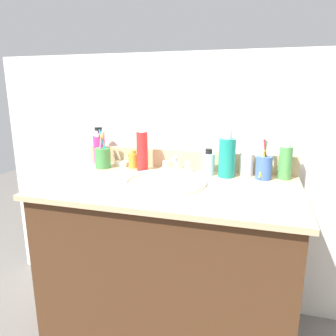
{
  "coord_description": "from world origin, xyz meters",
  "views": [
    {
      "loc": [
        0.35,
        -1.21,
        1.13
      ],
      "look_at": [
        -0.01,
        0.0,
        0.81
      ],
      "focal_mm": 33.85,
      "sensor_mm": 36.0,
      "label": 1
    }
  ],
  "objects_px": {
    "bottle_oil_amber": "(134,160)",
    "soap_bar": "(122,164)",
    "faucet": "(176,166)",
    "bottle_mouthwash_teal": "(227,157)",
    "bottle_soap_pink": "(99,147)",
    "cup_green": "(103,157)",
    "bottle_toner_green": "(285,162)",
    "cup_blue_plastic": "(264,166)",
    "bottle_lotion_white": "(247,163)",
    "bottle_spray_red": "(142,150)",
    "bottle_gel_clear": "(208,163)"
  },
  "relations": [
    {
      "from": "bottle_lotion_white",
      "to": "bottle_toner_green",
      "type": "bearing_deg",
      "value": -5.06
    },
    {
      "from": "bottle_toner_green",
      "to": "bottle_mouthwash_teal",
      "type": "relative_size",
      "value": 0.78
    },
    {
      "from": "bottle_mouthwash_teal",
      "to": "bottle_gel_clear",
      "type": "relative_size",
      "value": 1.76
    },
    {
      "from": "bottle_soap_pink",
      "to": "cup_blue_plastic",
      "type": "xyz_separation_m",
      "value": [
        0.83,
        -0.06,
        -0.03
      ]
    },
    {
      "from": "soap_bar",
      "to": "bottle_toner_green",
      "type": "bearing_deg",
      "value": -1.66
    },
    {
      "from": "cup_green",
      "to": "bottle_soap_pink",
      "type": "bearing_deg",
      "value": 128.02
    },
    {
      "from": "bottle_gel_clear",
      "to": "soap_bar",
      "type": "distance_m",
      "value": 0.46
    },
    {
      "from": "bottle_toner_green",
      "to": "cup_green",
      "type": "bearing_deg",
      "value": -177.29
    },
    {
      "from": "bottle_gel_clear",
      "to": "cup_blue_plastic",
      "type": "height_order",
      "value": "cup_blue_plastic"
    },
    {
      "from": "bottle_spray_red",
      "to": "cup_blue_plastic",
      "type": "relative_size",
      "value": 1.23
    },
    {
      "from": "soap_bar",
      "to": "bottle_oil_amber",
      "type": "bearing_deg",
      "value": -12.84
    },
    {
      "from": "bottle_spray_red",
      "to": "bottle_toner_green",
      "type": "xyz_separation_m",
      "value": [
        0.65,
        0.03,
        -0.02
      ]
    },
    {
      "from": "bottle_oil_amber",
      "to": "cup_blue_plastic",
      "type": "height_order",
      "value": "cup_blue_plastic"
    },
    {
      "from": "bottle_mouthwash_teal",
      "to": "bottle_soap_pink",
      "type": "bearing_deg",
      "value": 174.69
    },
    {
      "from": "bottle_mouthwash_teal",
      "to": "cup_blue_plastic",
      "type": "height_order",
      "value": "bottle_mouthwash_teal"
    },
    {
      "from": "bottle_mouthwash_teal",
      "to": "bottle_spray_red",
      "type": "bearing_deg",
      "value": 179.93
    },
    {
      "from": "cup_blue_plastic",
      "to": "bottle_spray_red",
      "type": "bearing_deg",
      "value": -179.44
    },
    {
      "from": "cup_blue_plastic",
      "to": "cup_green",
      "type": "bearing_deg",
      "value": -179.01
    },
    {
      "from": "faucet",
      "to": "cup_blue_plastic",
      "type": "distance_m",
      "value": 0.4
    },
    {
      "from": "faucet",
      "to": "soap_bar",
      "type": "bearing_deg",
      "value": 173.79
    },
    {
      "from": "bottle_spray_red",
      "to": "cup_blue_plastic",
      "type": "bearing_deg",
      "value": 0.56
    },
    {
      "from": "bottle_spray_red",
      "to": "bottle_gel_clear",
      "type": "height_order",
      "value": "bottle_spray_red"
    },
    {
      "from": "bottle_toner_green",
      "to": "cup_green",
      "type": "height_order",
      "value": "cup_green"
    },
    {
      "from": "bottle_gel_clear",
      "to": "bottle_lotion_white",
      "type": "distance_m",
      "value": 0.17
    },
    {
      "from": "bottle_soap_pink",
      "to": "bottle_mouthwash_teal",
      "type": "relative_size",
      "value": 0.91
    },
    {
      "from": "faucet",
      "to": "bottle_mouthwash_teal",
      "type": "distance_m",
      "value": 0.25
    },
    {
      "from": "bottle_soap_pink",
      "to": "bottle_mouthwash_teal",
      "type": "xyz_separation_m",
      "value": [
        0.67,
        -0.06,
        0.0
      ]
    },
    {
      "from": "bottle_spray_red",
      "to": "cup_blue_plastic",
      "type": "height_order",
      "value": "bottle_spray_red"
    },
    {
      "from": "cup_green",
      "to": "soap_bar",
      "type": "distance_m",
      "value": 0.11
    },
    {
      "from": "bottle_soap_pink",
      "to": "cup_green",
      "type": "xyz_separation_m",
      "value": [
        0.05,
        -0.07,
        -0.03
      ]
    },
    {
      "from": "faucet",
      "to": "bottle_soap_pink",
      "type": "bearing_deg",
      "value": 174.87
    },
    {
      "from": "bottle_spray_red",
      "to": "cup_green",
      "type": "xyz_separation_m",
      "value": [
        -0.21,
        -0.01,
        -0.04
      ]
    },
    {
      "from": "cup_blue_plastic",
      "to": "soap_bar",
      "type": "relative_size",
      "value": 2.82
    },
    {
      "from": "bottle_mouthwash_teal",
      "to": "bottle_oil_amber",
      "type": "bearing_deg",
      "value": 175.15
    },
    {
      "from": "bottle_soap_pink",
      "to": "bottle_lotion_white",
      "type": "relative_size",
      "value": 1.51
    },
    {
      "from": "bottle_mouthwash_teal",
      "to": "soap_bar",
      "type": "xyz_separation_m",
      "value": [
        -0.54,
        0.06,
        -0.08
      ]
    },
    {
      "from": "faucet",
      "to": "bottle_soap_pink",
      "type": "relative_size",
      "value": 0.83
    },
    {
      "from": "bottle_gel_clear",
      "to": "cup_blue_plastic",
      "type": "relative_size",
      "value": 0.67
    },
    {
      "from": "faucet",
      "to": "bottle_spray_red",
      "type": "bearing_deg",
      "value": -171.84
    },
    {
      "from": "faucet",
      "to": "bottle_toner_green",
      "type": "relative_size",
      "value": 0.95
    },
    {
      "from": "faucet",
      "to": "bottle_gel_clear",
      "type": "xyz_separation_m",
      "value": [
        0.16,
        -0.02,
        0.03
      ]
    },
    {
      "from": "soap_bar",
      "to": "faucet",
      "type": "bearing_deg",
      "value": -6.21
    },
    {
      "from": "faucet",
      "to": "bottle_mouthwash_teal",
      "type": "relative_size",
      "value": 0.75
    },
    {
      "from": "bottle_lotion_white",
      "to": "soap_bar",
      "type": "height_order",
      "value": "bottle_lotion_white"
    },
    {
      "from": "bottle_mouthwash_teal",
      "to": "cup_blue_plastic",
      "type": "relative_size",
      "value": 1.18
    },
    {
      "from": "bottle_soap_pink",
      "to": "bottle_toner_green",
      "type": "bearing_deg",
      "value": -1.79
    },
    {
      "from": "cup_blue_plastic",
      "to": "bottle_lotion_white",
      "type": "bearing_deg",
      "value": 150.89
    },
    {
      "from": "bottle_oil_amber",
      "to": "soap_bar",
      "type": "relative_size",
      "value": 1.39
    },
    {
      "from": "bottle_gel_clear",
      "to": "bottle_oil_amber",
      "type": "distance_m",
      "value": 0.38
    },
    {
      "from": "bottle_mouthwash_teal",
      "to": "soap_bar",
      "type": "height_order",
      "value": "bottle_mouthwash_teal"
    }
  ]
}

